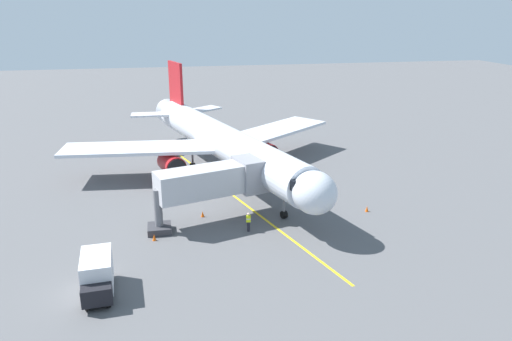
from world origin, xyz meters
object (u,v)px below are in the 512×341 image
Objects in this scene: airplane at (222,142)px; ground_crew_marshaller at (248,222)px; box_truck_portside at (97,275)px; safety_cone_wing_port at (367,209)px; safety_cone_nose_left at (203,214)px; tug_near_nose at (168,149)px; safety_cone_nose_right at (154,237)px; jet_bridge at (218,181)px.

airplane is 23.13× the size of ground_crew_marshaller.
box_truck_portside is 8.60× the size of safety_cone_wing_port.
box_truck_portside is 25.43m from safety_cone_wing_port.
ground_crew_marshaller is 3.11× the size of safety_cone_nose_left.
tug_near_nose is 25.31m from safety_cone_nose_right.
airplane is 3.46× the size of jet_bridge.
safety_cone_nose_right and safety_cone_wing_port have the same top height.
safety_cone_wing_port is (-13.97, 0.97, -3.49)m from jet_bridge.
jet_bridge is 22.61m from tug_near_nose.
safety_cone_wing_port is (-17.89, 23.03, -0.43)m from tug_near_nose.
safety_cone_wing_port is at bearing -173.66° from safety_cone_nose_right.
airplane reaches higher than tug_near_nose.
airplane is 71.93× the size of safety_cone_nose_right.
ground_crew_marshaller is 12.02m from safety_cone_wing_port.
tug_near_nose is (6.05, -25.04, -0.18)m from ground_crew_marshaller.
safety_cone_nose_right is (4.41, 4.06, 0.00)m from safety_cone_nose_left.
jet_bridge reaches higher than safety_cone_nose_left.
jet_bridge is 14.43m from safety_cone_wing_port.
safety_cone_nose_right is (-3.71, -7.35, -1.11)m from box_truck_portside.
ground_crew_marshaller reaches higher than safety_cone_nose_right.
tug_near_nose is 4.97× the size of safety_cone_nose_right.
ground_crew_marshaller reaches higher than tug_near_nose.
box_truck_portside is (11.54, 22.86, -2.62)m from airplane.
ground_crew_marshaller is 5.31m from safety_cone_nose_left.
tug_near_nose is at bearing -76.41° from ground_crew_marshaller.
box_truck_portside reaches higher than safety_cone_wing_port.
jet_bridge is at bearing -132.29° from box_truck_portside.
ground_crew_marshaller is at bearing 103.59° from tug_near_nose.
safety_cone_nose_right is 19.96m from safety_cone_wing_port.
safety_cone_nose_right is at bearing 85.59° from tug_near_nose.
jet_bridge is 3.88m from safety_cone_nose_left.
airplane is at bearing -89.36° from ground_crew_marshaller.
safety_cone_nose_right is (5.86, 3.17, -3.49)m from jet_bridge.
tug_near_nose is at bearing -83.36° from safety_cone_nose_left.
tug_near_nose is 0.58× the size of box_truck_portside.
airplane is 12.51m from safety_cone_nose_left.
safety_cone_nose_right is (7.83, 15.51, -3.73)m from airplane.
ground_crew_marshaller is at bearing 132.80° from safety_cone_nose_left.
safety_cone_nose_left is (1.45, -0.89, -3.49)m from jet_bridge.
jet_bridge is 14.42m from box_truck_portside.
airplane is 18.30m from safety_cone_wing_port.
ground_crew_marshaller is 3.11× the size of safety_cone_wing_port.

